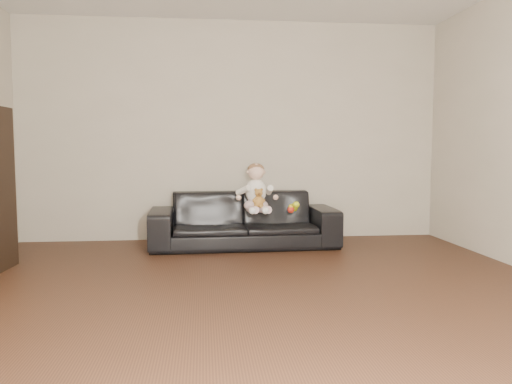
{
  "coord_description": "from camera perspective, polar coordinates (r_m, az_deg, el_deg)",
  "views": [
    {
      "loc": [
        -0.35,
        -3.25,
        1.08
      ],
      "look_at": [
        0.22,
        2.15,
        0.62
      ],
      "focal_mm": 35.0,
      "sensor_mm": 36.0,
      "label": 1
    }
  ],
  "objects": [
    {
      "name": "sofa",
      "position": [
        5.57,
        -1.42,
        -3.15
      ],
      "size": [
        2.08,
        0.85,
        0.6
      ],
      "primitive_type": "imported",
      "rotation": [
        0.0,
        0.0,
        0.02
      ],
      "color": "black",
      "rests_on": "floor"
    },
    {
      "name": "toy_rattle",
      "position": [
        5.38,
        4.01,
        -2.04
      ],
      "size": [
        0.09,
        0.09,
        0.07
      ],
      "primitive_type": "sphere",
      "rotation": [
        0.0,
        0.0,
        0.22
      ],
      "color": "red",
      "rests_on": "sofa"
    },
    {
      "name": "toy_blue_disc",
      "position": [
        5.51,
        4.07,
        -2.2
      ],
      "size": [
        0.11,
        0.11,
        0.01
      ],
      "primitive_type": "cylinder",
      "rotation": [
        0.0,
        0.0,
        -0.28
      ],
      "color": "#187DC2",
      "rests_on": "sofa"
    },
    {
      "name": "baby",
      "position": [
        5.44,
        0.02,
        0.16
      ],
      "size": [
        0.41,
        0.49,
        0.53
      ],
      "rotation": [
        0.0,
        0.0,
        0.33
      ],
      "color": "silver",
      "rests_on": "sofa"
    },
    {
      "name": "toy_green",
      "position": [
        5.5,
        4.24,
        -1.8
      ],
      "size": [
        0.14,
        0.15,
        0.09
      ],
      "primitive_type": "ellipsoid",
      "rotation": [
        0.0,
        0.0,
        -0.27
      ],
      "color": "#BFD018",
      "rests_on": "sofa"
    },
    {
      "name": "wall_back",
      "position": [
        6.02,
        -2.7,
        6.98
      ],
      "size": [
        5.0,
        0.0,
        5.0
      ],
      "primitive_type": "plane",
      "rotation": [
        1.57,
        0.0,
        0.0
      ],
      "color": "#BBB19D",
      "rests_on": "ground"
    },
    {
      "name": "floor",
      "position": [
        3.44,
        0.13,
        -13.39
      ],
      "size": [
        5.5,
        5.5,
        0.0
      ],
      "primitive_type": "plane",
      "color": "#3F2416",
      "rests_on": "ground"
    },
    {
      "name": "teddy_bear",
      "position": [
        5.28,
        0.31,
        -0.72
      ],
      "size": [
        0.13,
        0.13,
        0.2
      ],
      "rotation": [
        0.0,
        0.0,
        0.32
      ],
      "color": "#A6732F",
      "rests_on": "sofa"
    }
  ]
}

